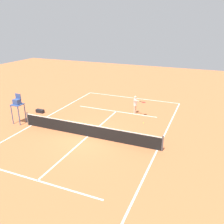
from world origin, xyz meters
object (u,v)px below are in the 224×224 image
(tennis_ball, at_px, (143,123))
(umpire_chair, at_px, (17,104))
(player_serving, at_px, (136,103))
(equipment_bag, at_px, (40,111))

(tennis_ball, distance_m, umpire_chair, 10.15)
(player_serving, bearing_deg, tennis_ball, 49.52)
(player_serving, bearing_deg, equipment_bag, -53.72)
(tennis_ball, height_order, equipment_bag, equipment_bag)
(tennis_ball, bearing_deg, player_serving, -55.49)
(tennis_ball, bearing_deg, umpire_chair, 22.10)
(player_serving, height_order, equipment_bag, player_serving)
(player_serving, relative_size, equipment_bag, 2.15)
(tennis_ball, distance_m, equipment_bag, 9.35)
(player_serving, distance_m, umpire_chair, 9.82)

